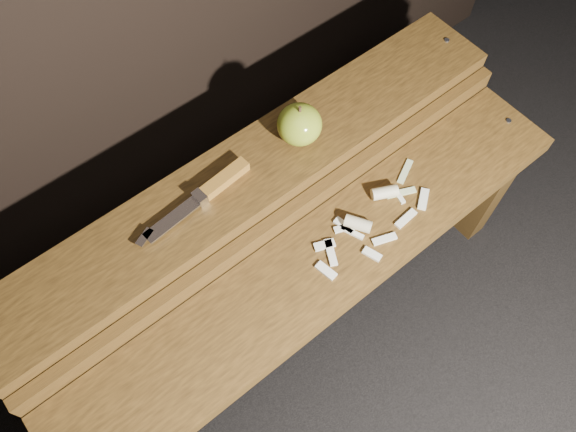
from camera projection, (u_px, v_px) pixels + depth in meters
ground at (302, 313)px, 1.50m from camera, size 60.00×60.00×0.00m
bench_front_tier at (324, 278)px, 1.17m from camera, size 1.20×0.20×0.42m
bench_rear_tier at (257, 191)px, 1.20m from camera, size 1.20×0.21×0.50m
apple at (299, 124)px, 1.13m from camera, size 0.09×0.09×0.09m
knife at (212, 189)px, 1.09m from camera, size 0.27×0.05×0.02m
apple_scraps at (371, 215)px, 1.15m from camera, size 0.33×0.14×0.03m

